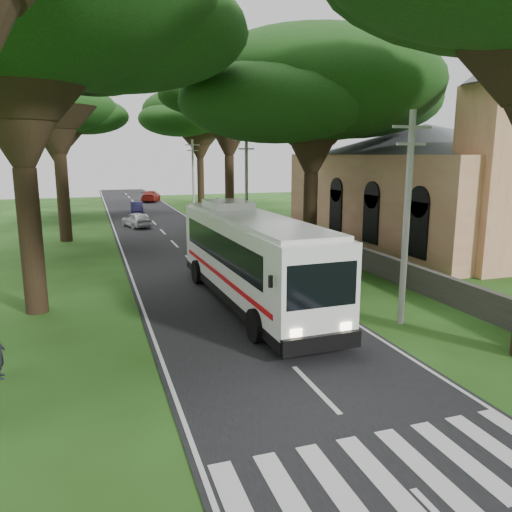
% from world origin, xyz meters
% --- Properties ---
extents(ground, '(140.00, 140.00, 0.00)m').
position_xyz_m(ground, '(0.00, 0.00, 0.00)').
color(ground, '#224413').
rests_on(ground, ground).
extents(road, '(8.00, 120.00, 0.04)m').
position_xyz_m(road, '(0.00, 25.00, 0.01)').
color(road, black).
rests_on(road, ground).
extents(crosswalk, '(8.00, 3.00, 0.01)m').
position_xyz_m(crosswalk, '(0.00, -2.00, 0.00)').
color(crosswalk, silver).
rests_on(crosswalk, ground).
extents(property_wall, '(0.35, 50.00, 1.20)m').
position_xyz_m(property_wall, '(9.00, 24.00, 0.60)').
color(property_wall, '#383533').
rests_on(property_wall, ground).
extents(church, '(14.00, 24.00, 11.60)m').
position_xyz_m(church, '(17.86, 21.55, 4.91)').
color(church, tan).
rests_on(church, ground).
extents(pole_near, '(1.60, 0.24, 8.00)m').
position_xyz_m(pole_near, '(5.50, 6.00, 4.18)').
color(pole_near, gray).
rests_on(pole_near, ground).
extents(pole_mid, '(1.60, 0.24, 8.00)m').
position_xyz_m(pole_mid, '(5.50, 26.00, 4.18)').
color(pole_mid, gray).
rests_on(pole_mid, ground).
extents(pole_far, '(1.60, 0.24, 8.00)m').
position_xyz_m(pole_far, '(5.50, 46.00, 4.18)').
color(pole_far, gray).
rests_on(pole_far, ground).
extents(tree_l_mida, '(15.81, 15.81, 15.45)m').
position_xyz_m(tree_l_mida, '(-8.00, 12.00, 12.00)').
color(tree_l_mida, black).
rests_on(tree_l_mida, ground).
extents(tree_l_midb, '(12.41, 12.41, 15.87)m').
position_xyz_m(tree_l_midb, '(-7.50, 30.00, 12.97)').
color(tree_l_midb, black).
rests_on(tree_l_midb, ground).
extents(tree_l_far, '(12.68, 12.68, 13.74)m').
position_xyz_m(tree_l_far, '(-8.50, 48.00, 10.88)').
color(tree_l_far, black).
rests_on(tree_l_far, ground).
extents(tree_r_mida, '(15.97, 15.97, 13.92)m').
position_xyz_m(tree_r_mida, '(8.00, 20.00, 10.47)').
color(tree_r_mida, black).
rests_on(tree_r_mida, ground).
extents(tree_r_midb, '(12.55, 12.55, 15.50)m').
position_xyz_m(tree_r_midb, '(7.50, 38.00, 12.60)').
color(tree_r_midb, black).
rests_on(tree_r_midb, ground).
extents(tree_r_far, '(14.55, 14.55, 14.91)m').
position_xyz_m(tree_r_far, '(8.50, 56.00, 11.70)').
color(tree_r_far, black).
rests_on(tree_r_far, ground).
extents(coach_bus, '(3.43, 13.27, 3.89)m').
position_xyz_m(coach_bus, '(0.80, 10.39, 2.09)').
color(coach_bus, white).
rests_on(coach_bus, ground).
extents(distant_car_a, '(2.66, 4.23, 1.34)m').
position_xyz_m(distant_car_a, '(-1.82, 35.51, 0.70)').
color(distant_car_a, silver).
rests_on(distant_car_a, road).
extents(distant_car_b, '(1.56, 3.81, 1.23)m').
position_xyz_m(distant_car_b, '(-0.80, 46.36, 0.64)').
color(distant_car_b, navy).
rests_on(distant_car_b, road).
extents(distant_car_c, '(3.35, 5.46, 1.48)m').
position_xyz_m(distant_car_c, '(2.32, 59.74, 0.77)').
color(distant_car_c, maroon).
rests_on(distant_car_c, road).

